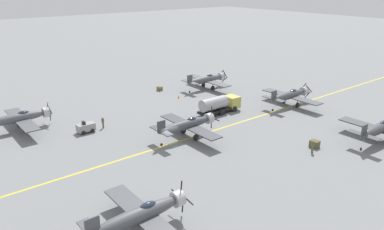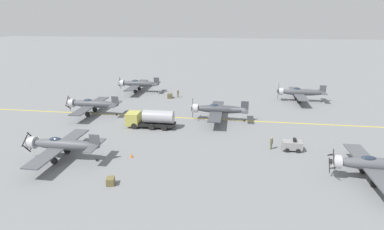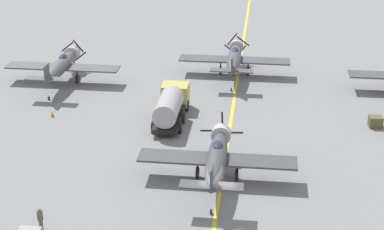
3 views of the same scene
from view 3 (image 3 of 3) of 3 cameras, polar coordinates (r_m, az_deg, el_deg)
The scene contains 9 objects.
ground_plane at distance 46.02m, azimuth 2.28°, elevation -8.03°, with size 400.00×400.00×0.00m, color slate.
taxiway_stripe at distance 46.01m, azimuth 2.28°, elevation -8.03°, with size 0.30×160.00×0.01m, color yellow.
airplane_mid_center at distance 48.01m, azimuth 2.23°, elevation -3.82°, with size 12.00×9.98×3.80m.
airplane_far_center at distance 69.52m, azimuth 3.79°, elevation 5.06°, with size 12.00×9.98×3.65m.
airplane_far_left at distance 68.50m, azimuth -11.54°, elevation 4.33°, with size 12.00×9.98×3.65m.
fuel_tanker at distance 58.49m, azimuth -1.90°, elevation 0.88°, with size 2.68×8.00×2.98m.
ground_crew_inspecting at distance 43.94m, azimuth -13.34°, elevation -8.92°, with size 0.39×0.39×1.78m.
supply_crate_mid_lane at distance 59.89m, azimuth 16.00°, elevation -0.57°, with size 1.18×0.98×0.98m, color brown.
traffic_cone at distance 61.08m, azimuth -12.31°, elevation 0.09°, with size 0.36×0.36×0.55m, color orange.
Camera 3 is at (2.84, -39.03, 24.21)m, focal length 60.00 mm.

